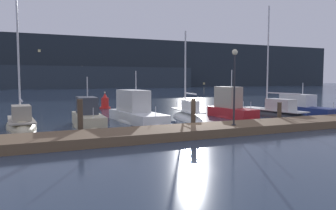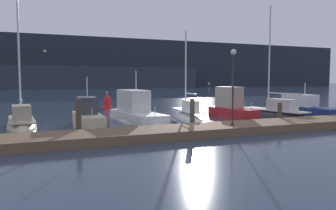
{
  "view_description": "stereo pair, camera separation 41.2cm",
  "coord_description": "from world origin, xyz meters",
  "px_view_note": "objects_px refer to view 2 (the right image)",
  "views": [
    {
      "loc": [
        -9.14,
        -17.02,
        3.01
      ],
      "look_at": [
        0.0,
        3.84,
        1.2
      ],
      "focal_mm": 35.0,
      "sensor_mm": 36.0,
      "label": 1
    },
    {
      "loc": [
        -8.77,
        -17.19,
        3.01
      ],
      "look_at": [
        0.0,
        3.84,
        1.2
      ],
      "focal_mm": 35.0,
      "sensor_mm": 36.0,
      "label": 2
    }
  ],
  "objects_px": {
    "motorboat_berth_4": "(136,116)",
    "motorboat_berth_6": "(232,111)",
    "sailboat_berth_7": "(274,114)",
    "dock_lamppost": "(233,75)",
    "channel_buoy": "(107,102)",
    "sailboat_berth_5": "(188,117)",
    "sailboat_berth_2": "(22,125)",
    "motorboat_berth_8": "(305,111)",
    "motorboat_berth_3": "(88,121)"
  },
  "relations": [
    {
      "from": "motorboat_berth_4",
      "to": "sailboat_berth_5",
      "type": "distance_m",
      "value": 3.84
    },
    {
      "from": "channel_buoy",
      "to": "dock_lamppost",
      "type": "distance_m",
      "value": 18.57
    },
    {
      "from": "sailboat_berth_2",
      "to": "sailboat_berth_7",
      "type": "bearing_deg",
      "value": -3.6
    },
    {
      "from": "dock_lamppost",
      "to": "motorboat_berth_6",
      "type": "bearing_deg",
      "value": 56.59
    },
    {
      "from": "motorboat_berth_4",
      "to": "channel_buoy",
      "type": "distance_m",
      "value": 11.29
    },
    {
      "from": "motorboat_berth_4",
      "to": "motorboat_berth_6",
      "type": "relative_size",
      "value": 1.39
    },
    {
      "from": "sailboat_berth_7",
      "to": "dock_lamppost",
      "type": "height_order",
      "value": "sailboat_berth_7"
    },
    {
      "from": "motorboat_berth_4",
      "to": "sailboat_berth_2",
      "type": "bearing_deg",
      "value": 178.41
    },
    {
      "from": "motorboat_berth_3",
      "to": "sailboat_berth_7",
      "type": "height_order",
      "value": "sailboat_berth_7"
    },
    {
      "from": "sailboat_berth_2",
      "to": "motorboat_berth_8",
      "type": "height_order",
      "value": "sailboat_berth_2"
    },
    {
      "from": "sailboat_berth_5",
      "to": "sailboat_berth_7",
      "type": "height_order",
      "value": "sailboat_berth_7"
    },
    {
      "from": "motorboat_berth_8",
      "to": "dock_lamppost",
      "type": "relative_size",
      "value": 1.67
    },
    {
      "from": "motorboat_berth_6",
      "to": "motorboat_berth_8",
      "type": "bearing_deg",
      "value": 1.57
    },
    {
      "from": "motorboat_berth_6",
      "to": "sailboat_berth_7",
      "type": "xyz_separation_m",
      "value": [
        3.74,
        -0.51,
        -0.33
      ]
    },
    {
      "from": "motorboat_berth_8",
      "to": "dock_lamppost",
      "type": "bearing_deg",
      "value": -151.04
    },
    {
      "from": "motorboat_berth_3",
      "to": "sailboat_berth_7",
      "type": "distance_m",
      "value": 14.88
    },
    {
      "from": "motorboat_berth_6",
      "to": "channel_buoy",
      "type": "distance_m",
      "value": 13.83
    },
    {
      "from": "sailboat_berth_5",
      "to": "motorboat_berth_8",
      "type": "xyz_separation_m",
      "value": [
        11.53,
        0.24,
        0.05
      ]
    },
    {
      "from": "motorboat_berth_4",
      "to": "dock_lamppost",
      "type": "distance_m",
      "value": 8.15
    },
    {
      "from": "motorboat_berth_8",
      "to": "motorboat_berth_6",
      "type": "bearing_deg",
      "value": -178.43
    },
    {
      "from": "motorboat_berth_3",
      "to": "sailboat_berth_5",
      "type": "bearing_deg",
      "value": 3.01
    },
    {
      "from": "motorboat_berth_4",
      "to": "sailboat_berth_7",
      "type": "bearing_deg",
      "value": -4.91
    },
    {
      "from": "motorboat_berth_6",
      "to": "channel_buoy",
      "type": "relative_size",
      "value": 2.97
    },
    {
      "from": "motorboat_berth_3",
      "to": "motorboat_berth_8",
      "type": "xyz_separation_m",
      "value": [
        18.83,
        0.62,
        -0.08
      ]
    },
    {
      "from": "sailboat_berth_2",
      "to": "motorboat_berth_4",
      "type": "relative_size",
      "value": 1.34
    },
    {
      "from": "motorboat_berth_8",
      "to": "channel_buoy",
      "type": "distance_m",
      "value": 18.91
    },
    {
      "from": "sailboat_berth_2",
      "to": "dock_lamppost",
      "type": "relative_size",
      "value": 2.28
    },
    {
      "from": "sailboat_berth_7",
      "to": "channel_buoy",
      "type": "bearing_deg",
      "value": 131.95
    },
    {
      "from": "channel_buoy",
      "to": "sailboat_berth_7",
      "type": "bearing_deg",
      "value": -48.05
    },
    {
      "from": "sailboat_berth_7",
      "to": "channel_buoy",
      "type": "xyz_separation_m",
      "value": [
        -11.02,
        12.26,
        0.45
      ]
    },
    {
      "from": "motorboat_berth_8",
      "to": "motorboat_berth_3",
      "type": "bearing_deg",
      "value": -178.11
    },
    {
      "from": "motorboat_berth_4",
      "to": "dock_lamppost",
      "type": "height_order",
      "value": "dock_lamppost"
    },
    {
      "from": "motorboat_berth_3",
      "to": "sailboat_berth_7",
      "type": "bearing_deg",
      "value": -0.37
    },
    {
      "from": "channel_buoy",
      "to": "dock_lamppost",
      "type": "xyz_separation_m",
      "value": [
        3.08,
        -18.13,
        2.61
      ]
    },
    {
      "from": "sailboat_berth_2",
      "to": "channel_buoy",
      "type": "xyz_separation_m",
      "value": [
        7.75,
        11.08,
        0.47
      ]
    },
    {
      "from": "sailboat_berth_5",
      "to": "motorboat_berth_6",
      "type": "relative_size",
      "value": 1.38
    },
    {
      "from": "sailboat_berth_7",
      "to": "dock_lamppost",
      "type": "xyz_separation_m",
      "value": [
        -7.94,
        -5.86,
        3.06
      ]
    },
    {
      "from": "motorboat_berth_4",
      "to": "sailboat_berth_7",
      "type": "xyz_separation_m",
      "value": [
        11.38,
        -0.98,
        -0.26
      ]
    },
    {
      "from": "dock_lamppost",
      "to": "channel_buoy",
      "type": "bearing_deg",
      "value": 99.64
    },
    {
      "from": "sailboat_berth_2",
      "to": "motorboat_berth_6",
      "type": "bearing_deg",
      "value": -2.57
    },
    {
      "from": "motorboat_berth_3",
      "to": "dock_lamppost",
      "type": "height_order",
      "value": "dock_lamppost"
    },
    {
      "from": "motorboat_berth_8",
      "to": "motorboat_berth_4",
      "type": "bearing_deg",
      "value": 179.03
    },
    {
      "from": "sailboat_berth_2",
      "to": "channel_buoy",
      "type": "relative_size",
      "value": 5.53
    },
    {
      "from": "motorboat_berth_4",
      "to": "motorboat_berth_8",
      "type": "distance_m",
      "value": 15.33
    },
    {
      "from": "motorboat_berth_4",
      "to": "motorboat_berth_6",
      "type": "xyz_separation_m",
      "value": [
        7.64,
        -0.47,
        0.07
      ]
    },
    {
      "from": "sailboat_berth_7",
      "to": "dock_lamppost",
      "type": "distance_m",
      "value": 10.34
    },
    {
      "from": "motorboat_berth_4",
      "to": "motorboat_berth_6",
      "type": "height_order",
      "value": "motorboat_berth_6"
    },
    {
      "from": "sailboat_berth_2",
      "to": "motorboat_berth_3",
      "type": "xyz_separation_m",
      "value": [
        3.9,
        -1.09,
        0.16
      ]
    },
    {
      "from": "sailboat_berth_2",
      "to": "sailboat_berth_5",
      "type": "relative_size",
      "value": 1.35
    },
    {
      "from": "motorboat_berth_3",
      "to": "motorboat_berth_4",
      "type": "bearing_deg",
      "value": 14.16
    }
  ]
}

